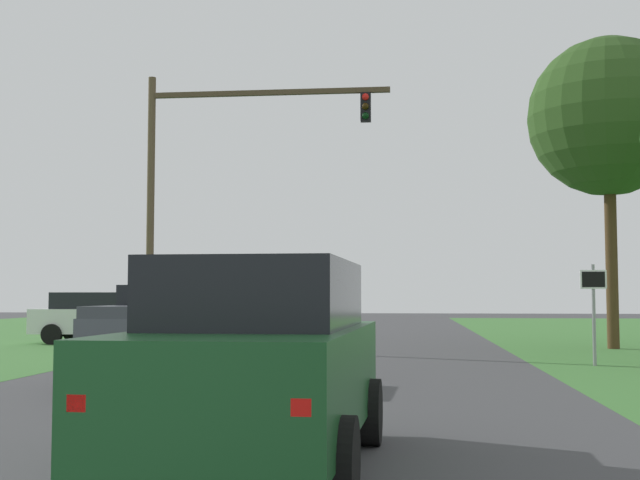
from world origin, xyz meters
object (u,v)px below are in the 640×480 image
at_px(keep_moving_sign, 594,301).
at_px(traffic_light, 209,168).
at_px(pickup_truck_lead, 185,331).
at_px(oak_tree_right, 608,117).
at_px(red_suv_near, 259,359).
at_px(crossing_suv_far, 102,316).

bearing_deg(keep_moving_sign, traffic_light, 151.30).
height_order(pickup_truck_lead, oak_tree_right, oak_tree_right).
xyz_separation_m(red_suv_near, traffic_light, (-4.87, 17.73, 4.65)).
distance_m(red_suv_near, crossing_suv_far, 21.40).
relative_size(red_suv_near, pickup_truck_lead, 0.81).
bearing_deg(traffic_light, crossing_suv_far, 157.38).
relative_size(red_suv_near, oak_tree_right, 0.47).
xyz_separation_m(red_suv_near, oak_tree_right, (7.63, 18.26, 6.10)).
bearing_deg(red_suv_near, keep_moving_sign, 64.48).
height_order(pickup_truck_lead, crossing_suv_far, pickup_truck_lead).
bearing_deg(oak_tree_right, keep_moving_sign, -106.96).
bearing_deg(keep_moving_sign, pickup_truck_lead, -153.25).
xyz_separation_m(pickup_truck_lead, oak_tree_right, (10.45, 10.62, 6.18)).
relative_size(pickup_truck_lead, keep_moving_sign, 2.39).
bearing_deg(crossing_suv_far, oak_tree_right, -4.05).
xyz_separation_m(keep_moving_sign, oak_tree_right, (1.93, 6.32, 5.63)).
distance_m(keep_moving_sign, crossing_suv_far, 16.47).
relative_size(pickup_truck_lead, oak_tree_right, 0.58).
xyz_separation_m(red_suv_near, pickup_truck_lead, (-2.82, 7.65, -0.08)).
bearing_deg(traffic_light, pickup_truck_lead, -78.53).
height_order(oak_tree_right, crossing_suv_far, oak_tree_right).
bearing_deg(crossing_suv_far, keep_moving_sign, -27.07).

